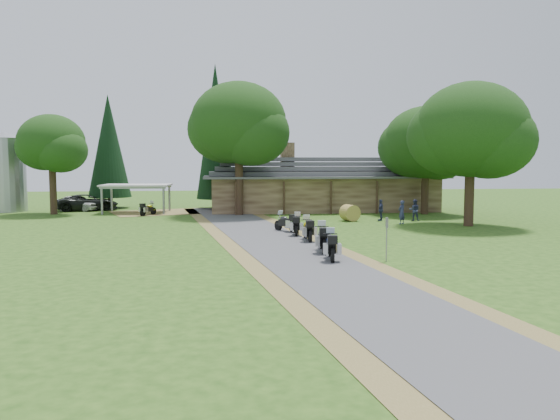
{
  "coord_description": "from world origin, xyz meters",
  "views": [
    {
      "loc": [
        -3.61,
        -25.6,
        4.38
      ],
      "look_at": [
        0.07,
        5.9,
        1.6
      ],
      "focal_mm": 35.0,
      "sensor_mm": 36.0,
      "label": 1
    }
  ],
  "objects": [
    {
      "name": "car_white_sedan",
      "position": [
        -16.13,
        25.47,
        0.89
      ],
      "size": [
        4.25,
        5.81,
        1.79
      ],
      "primitive_type": "imported",
      "rotation": [
        0.0,
        0.0,
        1.15
      ],
      "color": "silver",
      "rests_on": "ground"
    },
    {
      "name": "motorcycle_row_c",
      "position": [
        1.46,
        4.29,
        0.69
      ],
      "size": [
        0.7,
        2.02,
        1.38
      ],
      "primitive_type": null,
      "rotation": [
        0.0,
        0.0,
        1.55
      ],
      "color": "#CAA500",
      "rests_on": "ground"
    },
    {
      "name": "driveway",
      "position": [
        -0.5,
        4.0,
        0.0
      ],
      "size": [
        51.95,
        51.95,
        0.0
      ],
      "primitive_type": "plane",
      "rotation": [
        0.0,
        0.0,
        0.14
      ],
      "color": "#4F5052",
      "rests_on": "ground"
    },
    {
      "name": "motorcycle_row_e",
      "position": [
        0.73,
        8.41,
        0.64
      ],
      "size": [
        1.52,
        1.9,
        1.28
      ],
      "primitive_type": null,
      "rotation": [
        0.0,
        0.0,
        2.14
      ],
      "color": "black",
      "rests_on": "ground"
    },
    {
      "name": "cedar_near",
      "position": [
        -3.62,
        26.13,
        6.77
      ],
      "size": [
        3.68,
        3.68,
        13.53
      ],
      "primitive_type": "cone",
      "color": "black",
      "rests_on": "ground"
    },
    {
      "name": "ground",
      "position": [
        0.0,
        0.0,
        0.0
      ],
      "size": [
        120.0,
        120.0,
        0.0
      ],
      "primitive_type": "plane",
      "color": "#244814",
      "rests_on": "ground"
    },
    {
      "name": "oak_lodge_right",
      "position": [
        13.96,
        18.77,
        4.88
      ],
      "size": [
        7.17,
        7.17,
        9.75
      ],
      "primitive_type": null,
      "color": "black",
      "rests_on": "ground"
    },
    {
      "name": "motorcycle_row_b",
      "position": [
        1.55,
        0.46,
        0.73
      ],
      "size": [
        0.93,
        2.19,
        1.46
      ],
      "primitive_type": null,
      "rotation": [
        0.0,
        0.0,
        1.46
      ],
      "color": "#999CA0",
      "rests_on": "ground"
    },
    {
      "name": "oak_silo",
      "position": [
        -17.28,
        22.19,
        4.89
      ],
      "size": [
        5.48,
        5.48,
        9.78
      ],
      "primitive_type": null,
      "color": "black",
      "rests_on": "ground"
    },
    {
      "name": "sign_post",
      "position": [
        3.83,
        -2.49,
        0.99
      ],
      "size": [
        0.36,
        0.06,
        1.98
      ],
      "primitive_type": null,
      "color": "gray",
      "rests_on": "ground"
    },
    {
      "name": "hay_bale",
      "position": [
        6.29,
        14.07,
        0.61
      ],
      "size": [
        1.47,
        1.4,
        1.22
      ],
      "primitive_type": "cylinder",
      "rotation": [
        1.57,
        0.0,
        0.26
      ],
      "color": "olive",
      "rests_on": "ground"
    },
    {
      "name": "oak_lodge_left",
      "position": [
        -1.73,
        19.68,
        6.15
      ],
      "size": [
        7.89,
        7.89,
        12.3
      ],
      "primitive_type": null,
      "color": "black",
      "rests_on": "ground"
    },
    {
      "name": "person_a",
      "position": [
        9.45,
        11.67,
        0.99
      ],
      "size": [
        0.69,
        0.65,
        1.97
      ],
      "primitive_type": "imported",
      "rotation": [
        0.0,
        0.0,
        3.75
      ],
      "color": "#2E3354",
      "rests_on": "ground"
    },
    {
      "name": "oak_driveway",
      "position": [
        13.67,
        10.04,
        5.32
      ],
      "size": [
        7.63,
        7.63,
        10.64
      ],
      "primitive_type": null,
      "color": "black",
      "rests_on": "ground"
    },
    {
      "name": "person_b",
      "position": [
        11.15,
        13.66,
        0.94
      ],
      "size": [
        0.63,
        0.53,
        1.88
      ],
      "primitive_type": "imported",
      "rotation": [
        0.0,
        0.0,
        2.82
      ],
      "color": "#2E3354",
      "rests_on": "ground"
    },
    {
      "name": "motorcycle_carport_a",
      "position": [
        -9.24,
        20.3,
        0.59
      ],
      "size": [
        1.4,
        1.74,
        1.17
      ],
      "primitive_type": null,
      "rotation": [
        0.0,
        0.0,
        1.0
      ],
      "color": "yellow",
      "rests_on": "ground"
    },
    {
      "name": "lodge",
      "position": [
        6.0,
        24.0,
        2.45
      ],
      "size": [
        21.4,
        9.4,
        4.9
      ],
      "primitive_type": null,
      "color": "brown",
      "rests_on": "ground"
    },
    {
      "name": "person_c",
      "position": [
        8.67,
        14.07,
        0.94
      ],
      "size": [
        0.61,
        0.65,
        1.88
      ],
      "primitive_type": "imported",
      "rotation": [
        0.0,
        0.0,
        4.16
      ],
      "color": "#2E3354",
      "rests_on": "ground"
    },
    {
      "name": "motorcycle_row_a",
      "position": [
        1.49,
        -1.77,
        0.69
      ],
      "size": [
        0.94,
        2.08,
        1.38
      ],
      "primitive_type": null,
      "rotation": [
        0.0,
        0.0,
        1.43
      ],
      "color": "navy",
      "rests_on": "ground"
    },
    {
      "name": "motorcycle_row_d",
      "position": [
        1.21,
        6.73,
        0.66
      ],
      "size": [
        0.99,
        2.03,
        1.33
      ],
      "primitive_type": null,
      "rotation": [
        0.0,
        0.0,
        1.38
      ],
      "color": "#C14B05",
      "rests_on": "ground"
    },
    {
      "name": "car_dark_suv",
      "position": [
        -15.26,
        25.5,
        1.11
      ],
      "size": [
        3.97,
        6.27,
        2.23
      ],
      "primitive_type": "imported",
      "rotation": [
        0.0,
        0.0,
        1.85
      ],
      "color": "black",
      "rests_on": "ground"
    },
    {
      "name": "cedar_far",
      "position": [
        -13.75,
        28.17,
        5.4
      ],
      "size": [
        4.02,
        4.02,
        10.79
      ],
      "primitive_type": "cone",
      "color": "black",
      "rests_on": "ground"
    },
    {
      "name": "carport",
      "position": [
        -10.49,
        22.81,
        1.24
      ],
      "size": [
        5.94,
        4.16,
        2.47
      ],
      "primitive_type": null,
      "rotation": [
        0.0,
        0.0,
        -0.06
      ],
      "color": "silver",
      "rests_on": "ground"
    },
    {
      "name": "silo",
      "position": [
        -22.28,
        25.54,
        3.52
      ],
      "size": [
        3.84,
        3.84,
        7.04
      ],
      "primitive_type": "cylinder",
      "rotation": [
        0.0,
        0.0,
        -0.11
      ],
      "color": "gray",
      "rests_on": "ground"
    }
  ]
}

